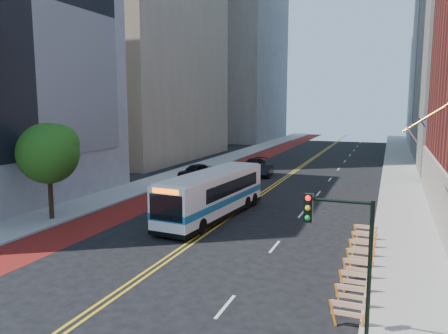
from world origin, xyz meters
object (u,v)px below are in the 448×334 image
car_b (265,170)px  transit_bus (214,193)px  street_tree (49,151)px  traffic_signal (342,242)px  car_c (253,164)px  car_a (195,171)px

car_b → transit_bus: bearing=-93.0°
street_tree → traffic_signal: (20.66, -9.55, -1.19)m
traffic_signal → car_c: traffic_signal is taller
car_c → car_a: bearing=-103.9°
car_a → car_b: (6.95, 3.72, -0.11)m
traffic_signal → car_a: traffic_signal is taller
traffic_signal → car_c: (-14.65, 37.86, -3.06)m
transit_bus → car_b: (-1.36, 18.67, -1.07)m
street_tree → car_a: 20.33m
traffic_signal → car_b: traffic_signal is taller
transit_bus → car_c: transit_bus is taller
traffic_signal → car_c: 40.71m
traffic_signal → transit_bus: size_ratio=0.41×
street_tree → car_b: size_ratio=1.66×
street_tree → traffic_signal: size_ratio=1.32×
transit_bus → car_b: bearing=99.3°
traffic_signal → car_c: size_ratio=1.11×
car_c → car_b: bearing=-47.2°
car_b → traffic_signal: bearing=-77.6°
street_tree → transit_bus: (10.25, 4.85, -3.17)m
street_tree → car_a: bearing=84.4°
car_b → car_c: size_ratio=0.89×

